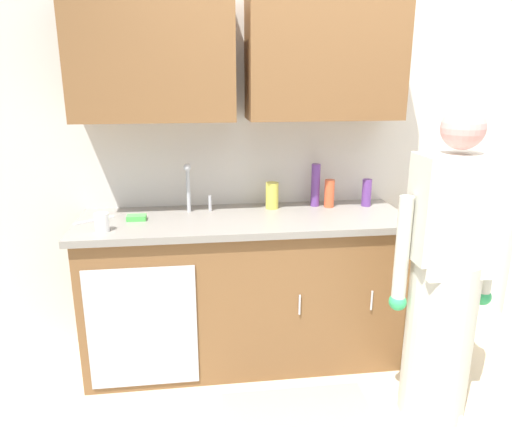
{
  "coord_description": "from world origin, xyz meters",
  "views": [
    {
      "loc": [
        -0.82,
        -2.01,
        1.75
      ],
      "look_at": [
        -0.5,
        0.55,
        1.0
      ],
      "focal_mm": 33.27,
      "sensor_mm": 36.0,
      "label": 1
    }
  ],
  "objects_px": {
    "bottle_water_tall": "(367,193)",
    "bottle_dish_liquid": "(272,196)",
    "sponge": "(136,218)",
    "bottle_cleaner_spray": "(329,193)",
    "cup_by_sink": "(102,222)",
    "knife_on_counter": "(94,220)",
    "bottle_water_short": "(315,185)",
    "sink": "(196,220)",
    "person_at_sink": "(443,293)"
  },
  "relations": [
    {
      "from": "person_at_sink",
      "to": "sponge",
      "type": "bearing_deg",
      "value": 157.11
    },
    {
      "from": "knife_on_counter",
      "to": "bottle_cleaner_spray",
      "type": "bearing_deg",
      "value": 150.45
    },
    {
      "from": "bottle_dish_liquid",
      "to": "person_at_sink",
      "type": "bearing_deg",
      "value": -47.61
    },
    {
      "from": "sink",
      "to": "bottle_cleaner_spray",
      "type": "relative_size",
      "value": 2.81
    },
    {
      "from": "bottle_water_tall",
      "to": "cup_by_sink",
      "type": "distance_m",
      "value": 1.63
    },
    {
      "from": "person_at_sink",
      "to": "bottle_dish_liquid",
      "type": "bearing_deg",
      "value": 132.39
    },
    {
      "from": "sink",
      "to": "bottle_water_short",
      "type": "height_order",
      "value": "sink"
    },
    {
      "from": "bottle_cleaner_spray",
      "to": "sponge",
      "type": "relative_size",
      "value": 1.62
    },
    {
      "from": "bottle_cleaner_spray",
      "to": "bottle_water_tall",
      "type": "distance_m",
      "value": 0.25
    },
    {
      "from": "person_at_sink",
      "to": "bottle_cleaner_spray",
      "type": "relative_size",
      "value": 9.11
    },
    {
      "from": "bottle_dish_liquid",
      "to": "sponge",
      "type": "bearing_deg",
      "value": -169.34
    },
    {
      "from": "knife_on_counter",
      "to": "bottle_water_tall",
      "type": "bearing_deg",
      "value": 149.58
    },
    {
      "from": "cup_by_sink",
      "to": "knife_on_counter",
      "type": "height_order",
      "value": "cup_by_sink"
    },
    {
      "from": "person_at_sink",
      "to": "bottle_water_tall",
      "type": "bearing_deg",
      "value": 99.49
    },
    {
      "from": "knife_on_counter",
      "to": "sponge",
      "type": "height_order",
      "value": "sponge"
    },
    {
      "from": "person_at_sink",
      "to": "bottle_cleaner_spray",
      "type": "height_order",
      "value": "person_at_sink"
    },
    {
      "from": "sink",
      "to": "sponge",
      "type": "xyz_separation_m",
      "value": [
        -0.34,
        -0.0,
        0.03
      ]
    },
    {
      "from": "sink",
      "to": "sponge",
      "type": "distance_m",
      "value": 0.34
    },
    {
      "from": "bottle_water_tall",
      "to": "bottle_dish_liquid",
      "type": "bearing_deg",
      "value": 178.42
    },
    {
      "from": "bottle_water_short",
      "to": "cup_by_sink",
      "type": "height_order",
      "value": "bottle_water_short"
    },
    {
      "from": "bottle_water_short",
      "to": "bottle_cleaner_spray",
      "type": "xyz_separation_m",
      "value": [
        0.08,
        -0.04,
        -0.05
      ]
    },
    {
      "from": "bottle_water_short",
      "to": "sponge",
      "type": "bearing_deg",
      "value": -170.66
    },
    {
      "from": "person_at_sink",
      "to": "sponge",
      "type": "distance_m",
      "value": 1.73
    },
    {
      "from": "sink",
      "to": "knife_on_counter",
      "type": "height_order",
      "value": "sink"
    },
    {
      "from": "sink",
      "to": "person_at_sink",
      "type": "relative_size",
      "value": 0.31
    },
    {
      "from": "knife_on_counter",
      "to": "sink",
      "type": "bearing_deg",
      "value": 143.54
    },
    {
      "from": "bottle_dish_liquid",
      "to": "cup_by_sink",
      "type": "distance_m",
      "value": 1.04
    },
    {
      "from": "bottle_water_tall",
      "to": "cup_by_sink",
      "type": "height_order",
      "value": "bottle_water_tall"
    },
    {
      "from": "bottle_water_short",
      "to": "bottle_cleaner_spray",
      "type": "distance_m",
      "value": 0.1
    },
    {
      "from": "bottle_dish_liquid",
      "to": "sink",
      "type": "bearing_deg",
      "value": -162.3
    },
    {
      "from": "sponge",
      "to": "knife_on_counter",
      "type": "bearing_deg",
      "value": 174.65
    },
    {
      "from": "person_at_sink",
      "to": "sponge",
      "type": "height_order",
      "value": "person_at_sink"
    },
    {
      "from": "sink",
      "to": "bottle_dish_liquid",
      "type": "height_order",
      "value": "sink"
    },
    {
      "from": "sink",
      "to": "person_at_sink",
      "type": "height_order",
      "value": "person_at_sink"
    },
    {
      "from": "sponge",
      "to": "bottle_cleaner_spray",
      "type": "bearing_deg",
      "value": 6.85
    },
    {
      "from": "sink",
      "to": "sponge",
      "type": "height_order",
      "value": "sink"
    },
    {
      "from": "bottle_dish_liquid",
      "to": "sponge",
      "type": "distance_m",
      "value": 0.84
    },
    {
      "from": "person_at_sink",
      "to": "bottle_water_short",
      "type": "xyz_separation_m",
      "value": [
        -0.46,
        0.85,
        0.38
      ]
    },
    {
      "from": "sink",
      "to": "bottle_cleaner_spray",
      "type": "bearing_deg",
      "value": 9.48
    },
    {
      "from": "bottle_water_short",
      "to": "bottle_dish_liquid",
      "type": "xyz_separation_m",
      "value": [
        -0.29,
        -0.03,
        -0.05
      ]
    },
    {
      "from": "person_at_sink",
      "to": "cup_by_sink",
      "type": "bearing_deg",
      "value": 164.6
    },
    {
      "from": "bottle_dish_liquid",
      "to": "cup_by_sink",
      "type": "xyz_separation_m",
      "value": [
        -0.99,
        -0.34,
        -0.03
      ]
    },
    {
      "from": "knife_on_counter",
      "to": "sponge",
      "type": "distance_m",
      "value": 0.25
    },
    {
      "from": "bottle_water_short",
      "to": "knife_on_counter",
      "type": "distance_m",
      "value": 1.37
    },
    {
      "from": "knife_on_counter",
      "to": "sponge",
      "type": "relative_size",
      "value": 2.18
    },
    {
      "from": "sink",
      "to": "bottle_dish_liquid",
      "type": "relative_size",
      "value": 2.99
    },
    {
      "from": "sink",
      "to": "knife_on_counter",
      "type": "xyz_separation_m",
      "value": [
        -0.59,
        0.02,
        0.02
      ]
    },
    {
      "from": "sponge",
      "to": "bottle_water_tall",
      "type": "bearing_deg",
      "value": 5.49
    },
    {
      "from": "bottle_water_short",
      "to": "bottle_dish_liquid",
      "type": "relative_size",
      "value": 1.64
    },
    {
      "from": "person_at_sink",
      "to": "knife_on_counter",
      "type": "height_order",
      "value": "person_at_sink"
    }
  ]
}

